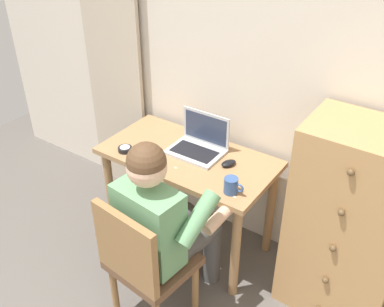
{
  "coord_description": "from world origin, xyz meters",
  "views": [
    {
      "loc": [
        1.07,
        -0.09,
        2.24
      ],
      "look_at": [
        -0.18,
        1.74,
        0.82
      ],
      "focal_mm": 41.44,
      "sensor_mm": 36.0,
      "label": 1
    }
  ],
  "objects": [
    {
      "name": "person_seated",
      "position": [
        -0.08,
        1.33,
        0.66
      ],
      "size": [
        0.57,
        0.61,
        1.18
      ],
      "color": "#4C4C4C",
      "rests_on": "ground_plane"
    },
    {
      "name": "computer_mouse",
      "position": [
        -0.01,
        1.88,
        0.74
      ],
      "size": [
        0.09,
        0.12,
        0.03
      ],
      "primitive_type": "ellipsoid",
      "rotation": [
        0.0,
        0.0,
        -0.41
      ],
      "color": "black",
      "rests_on": "desk"
    },
    {
      "name": "wall_back",
      "position": [
        0.0,
        2.2,
        1.25
      ],
      "size": [
        4.8,
        0.05,
        2.5
      ],
      "primitive_type": "cube",
      "color": "beige",
      "rests_on": "ground_plane"
    },
    {
      "name": "chair",
      "position": [
        -0.09,
        1.15,
        0.48
      ],
      "size": [
        0.46,
        0.44,
        0.86
      ],
      "color": "brown",
      "rests_on": "ground_plane"
    },
    {
      "name": "dresser",
      "position": [
        0.73,
        1.92,
        0.6
      ],
      "size": [
        0.59,
        0.46,
        1.2
      ],
      "color": "tan",
      "rests_on": "ground_plane"
    },
    {
      "name": "desk",
      "position": [
        -0.28,
        1.84,
        0.61
      ],
      "size": [
        1.12,
        0.58,
        0.72
      ],
      "color": "#9E754C",
      "rests_on": "ground_plane"
    },
    {
      "name": "desk_clock",
      "position": [
        -0.64,
        1.65,
        0.74
      ],
      "size": [
        0.09,
        0.09,
        0.03
      ],
      "color": "black",
      "rests_on": "desk"
    },
    {
      "name": "coffee_mug",
      "position": [
        0.14,
        1.66,
        0.77
      ],
      "size": [
        0.12,
        0.08,
        0.09
      ],
      "color": "#33518C",
      "rests_on": "desk"
    },
    {
      "name": "laptop",
      "position": [
        -0.26,
        1.93,
        0.77
      ],
      "size": [
        0.34,
        0.25,
        0.24
      ],
      "color": "#B7BABF",
      "rests_on": "desk"
    },
    {
      "name": "curtain_panel",
      "position": [
        -1.15,
        2.13,
        1.1
      ],
      "size": [
        0.51,
        0.03,
        2.19
      ],
      "primitive_type": "cube",
      "color": "#BCAD99",
      "rests_on": "ground_plane"
    }
  ]
}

